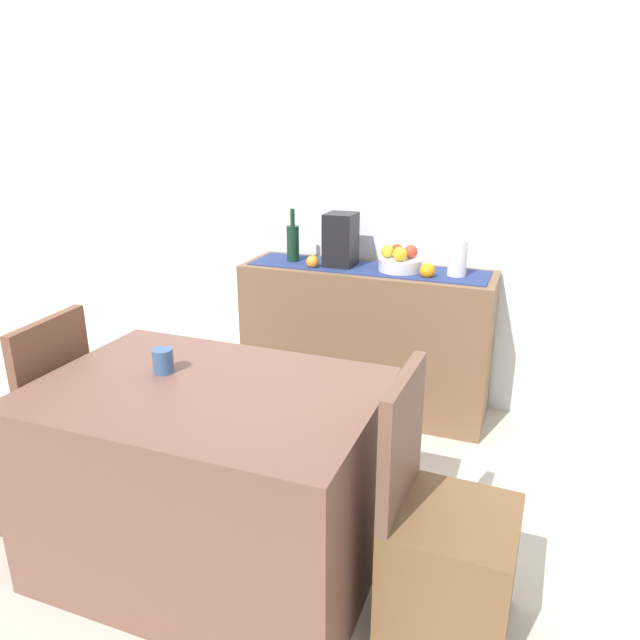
{
  "coord_description": "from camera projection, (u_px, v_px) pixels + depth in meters",
  "views": [
    {
      "loc": [
        0.96,
        -2.14,
        1.63
      ],
      "look_at": [
        0.01,
        0.35,
        0.71
      ],
      "focal_mm": 33.18,
      "sensor_mm": 36.0,
      "label": 1
    }
  ],
  "objects": [
    {
      "name": "room_wall_rear",
      "position": [
        369.0,
        170.0,
        3.35
      ],
      "size": [
        6.4,
        0.06,
        2.7
      ],
      "primitive_type": "cube",
      "color": "silver",
      "rests_on": "ground"
    },
    {
      "name": "sideboard_console",
      "position": [
        365.0,
        340.0,
        3.4
      ],
      "size": [
        1.4,
        0.42,
        0.84
      ],
      "primitive_type": "cube",
      "color": "brown",
      "rests_on": "ground"
    },
    {
      "name": "ground_plane",
      "position": [
        290.0,
        490.0,
        2.75
      ],
      "size": [
        6.4,
        6.4,
        0.02
      ],
      "primitive_type": "cube",
      "color": "beige",
      "rests_on": "ground"
    },
    {
      "name": "apple_center",
      "position": [
        400.0,
        254.0,
        3.11
      ],
      "size": [
        0.07,
        0.07,
        0.07
      ],
      "primitive_type": "sphere",
      "color": "gold",
      "rests_on": "fruit_bowl"
    },
    {
      "name": "apple_rear",
      "position": [
        387.0,
        251.0,
        3.19
      ],
      "size": [
        0.07,
        0.07,
        0.07
      ],
      "primitive_type": "sphere",
      "color": "gold",
      "rests_on": "fruit_bowl"
    },
    {
      "name": "apple_right",
      "position": [
        411.0,
        252.0,
        3.18
      ],
      "size": [
        0.07,
        0.07,
        0.07
      ],
      "primitive_type": "sphere",
      "color": "#BE3B28",
      "rests_on": "fruit_bowl"
    },
    {
      "name": "coffee_maker",
      "position": [
        341.0,
        240.0,
        3.26
      ],
      "size": [
        0.16,
        0.18,
        0.3
      ],
      "primitive_type": "cube",
      "color": "black",
      "rests_on": "sideboard_console"
    },
    {
      "name": "wine_bottle",
      "position": [
        293.0,
        242.0,
        3.37
      ],
      "size": [
        0.07,
        0.07,
        0.31
      ],
      "color": "#14331E",
      "rests_on": "sideboard_console"
    },
    {
      "name": "apple_front",
      "position": [
        397.0,
        250.0,
        3.23
      ],
      "size": [
        0.07,
        0.07,
        0.07
      ],
      "primitive_type": "sphere",
      "color": "red",
      "rests_on": "fruit_bowl"
    },
    {
      "name": "orange_loose_end",
      "position": [
        427.0,
        271.0,
        3.05
      ],
      "size": [
        0.08,
        0.08,
        0.08
      ],
      "primitive_type": "sphere",
      "color": "orange",
      "rests_on": "sideboard_console"
    },
    {
      "name": "chair_near_window",
      "position": [
        35.0,
        457.0,
        2.51
      ],
      "size": [
        0.43,
        0.43,
        0.9
      ],
      "color": "brown",
      "rests_on": "ground"
    },
    {
      "name": "ceramic_vase",
      "position": [
        457.0,
        258.0,
        3.06
      ],
      "size": [
        0.1,
        0.1,
        0.19
      ],
      "primitive_type": "cylinder",
      "color": "silver",
      "rests_on": "sideboard_console"
    },
    {
      "name": "table_runner",
      "position": [
        367.0,
        268.0,
        3.26
      ],
      "size": [
        1.32,
        0.32,
        0.01
      ],
      "primitive_type": "cube",
      "color": "navy",
      "rests_on": "sideboard_console"
    },
    {
      "name": "chair_by_corner",
      "position": [
        445.0,
        560.0,
        1.93
      ],
      "size": [
        0.41,
        0.41,
        0.9
      ],
      "color": "brown",
      "rests_on": "ground"
    },
    {
      "name": "dining_table",
      "position": [
        211.0,
        478.0,
        2.18
      ],
      "size": [
        1.2,
        0.82,
        0.74
      ],
      "primitive_type": "cube",
      "color": "brown",
      "rests_on": "ground"
    },
    {
      "name": "coffee_cup",
      "position": [
        163.0,
        361.0,
        2.17
      ],
      "size": [
        0.08,
        0.08,
        0.09
      ],
      "primitive_type": "cylinder",
      "color": "#385685",
      "rests_on": "dining_table"
    },
    {
      "name": "fruit_bowl",
      "position": [
        400.0,
        265.0,
        3.18
      ],
      "size": [
        0.23,
        0.23,
        0.06
      ],
      "primitive_type": "cylinder",
      "color": "silver",
      "rests_on": "table_runner"
    },
    {
      "name": "orange_loose_far",
      "position": [
        313.0,
        262.0,
        3.26
      ],
      "size": [
        0.07,
        0.07,
        0.07
      ],
      "primitive_type": "sphere",
      "color": "orange",
      "rests_on": "sideboard_console"
    }
  ]
}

